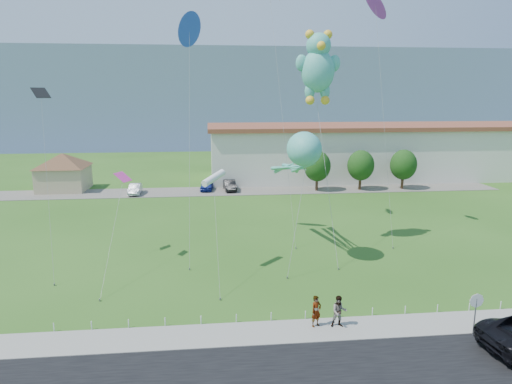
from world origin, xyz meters
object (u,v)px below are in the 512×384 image
Objects in this scene: warehouse at (402,150)px; pedestrian_left at (316,311)px; pedestrian_right at (339,311)px; parked_car_black at (230,185)px; parked_car_silver at (135,189)px; pavilion at (63,168)px; teddy_bear_kite at (318,66)px; octopus_kite at (300,157)px; stop_sign at (476,305)px; parked_car_blue at (207,185)px.

warehouse is 52.58m from pedestrian_left.
parked_car_black is (-4.28, 37.82, -0.24)m from pedestrian_right.
parked_car_silver is at bearing -166.25° from warehouse.
teddy_bear_kite reaches higher than pavilion.
pedestrian_left is at bearing -96.19° from octopus_kite.
pedestrian_left reaches higher than parked_car_black.
parked_car_silver is at bearing 84.72° from pedestrian_left.
octopus_kite is at bearing -123.75° from warehouse.
parked_car_black is at bearing -162.49° from warehouse.
stop_sign is at bearing -51.56° from pavilion.
octopus_kite is (-6.91, 13.18, 6.15)m from stop_sign.
octopus_kite is (-0.02, 11.52, 7.01)m from pedestrian_right.
octopus_kite is 0.57× the size of teddy_bear_kite.
pedestrian_right reaches higher than pedestrian_left.
parked_car_black is at bearing 66.47° from pedestrian_left.
teddy_bear_kite is (9.20, -24.02, 14.25)m from parked_car_blue.
parked_car_black is at bearing -6.97° from pavilion.
stop_sign is (33.50, -42.21, -1.15)m from pavilion.
pedestrian_right is at bearing 166.50° from stop_sign.
stop_sign is 45.07m from parked_car_silver.
pedestrian_right is at bearing -97.33° from teddy_bear_kite.
parked_car_black is 0.24× the size of teddy_bear_kite.
pedestrian_left is (-8.13, 1.86, -0.88)m from stop_sign.
parked_car_silver is 1.02× the size of parked_car_blue.
octopus_kite reaches higher than pavilion.
warehouse reaches higher than stop_sign.
pedestrian_right is at bearing -116.68° from warehouse.
pedestrian_left is at bearing -57.84° from pavilion.
warehouse is 41.36m from parked_car_silver.
parked_car_black reaches higher than parked_car_blue.
stop_sign is at bearing -65.34° from parked_car_blue.
pedestrian_right is at bearing -88.31° from parked_car_black.
pedestrian_left is 0.44× the size of parked_car_silver.
octopus_kite reaches higher than parked_car_blue.
pedestrian_right is 0.42× the size of parked_car_black.
teddy_bear_kite is (1.86, 2.81, 6.97)m from octopus_kite.
parked_car_blue is 0.93× the size of parked_car_black.
parked_car_silver is at bearing 123.40° from octopus_kite.
teddy_bear_kite is at bearing 56.48° from octopus_kite.
teddy_bear_kite reaches higher than warehouse.
pedestrian_right is 0.45× the size of parked_car_silver.
pavilion is 22.61m from parked_car_black.
pedestrian_left is 0.10× the size of teddy_bear_kite.
parked_car_black is 0.42× the size of octopus_kite.
pavilion is at bearing 126.59° from pedestrian_right.
warehouse is 29.21m from parked_car_black.
stop_sign is 16.10m from octopus_kite.
parked_car_black is (-3.03, 37.62, -0.23)m from pedestrian_left.
pedestrian_left is at bearing 167.15° from stop_sign.
pedestrian_left is at bearing -117.99° from warehouse.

